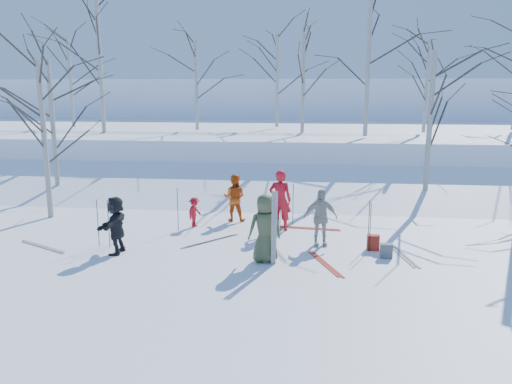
# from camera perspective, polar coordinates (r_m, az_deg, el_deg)

# --- Properties ---
(ground) EXTENTS (120.00, 120.00, 0.00)m
(ground) POSITION_cam_1_polar(r_m,az_deg,el_deg) (13.71, -0.71, -6.60)
(ground) COLOR white
(ground) RESTS_ON ground
(snow_ramp) EXTENTS (70.00, 9.49, 4.12)m
(snow_ramp) POSITION_cam_1_polar(r_m,az_deg,el_deg) (20.40, 1.75, -0.05)
(snow_ramp) COLOR white
(snow_ramp) RESTS_ON ground
(snow_plateau) EXTENTS (70.00, 18.00, 2.20)m
(snow_plateau) POSITION_cam_1_polar(r_m,az_deg,el_deg) (30.14, 3.35, 5.39)
(snow_plateau) COLOR white
(snow_plateau) RESTS_ON ground
(far_hill) EXTENTS (90.00, 30.00, 6.00)m
(far_hill) POSITION_cam_1_polar(r_m,az_deg,el_deg) (50.99, 4.70, 9.08)
(far_hill) COLOR white
(far_hill) RESTS_ON ground
(skier_olive_center) EXTENTS (0.98, 0.79, 1.74)m
(skier_olive_center) POSITION_cam_1_polar(r_m,az_deg,el_deg) (12.56, 1.04, -4.17)
(skier_olive_center) COLOR #40482B
(skier_olive_center) RESTS_ON ground
(skier_red_north) EXTENTS (0.71, 0.49, 1.89)m
(skier_red_north) POSITION_cam_1_polar(r_m,az_deg,el_deg) (15.34, 2.77, -0.95)
(skier_red_north) COLOR red
(skier_red_north) RESTS_ON ground
(skier_redor_behind) EXTENTS (0.80, 0.64, 1.56)m
(skier_redor_behind) POSITION_cam_1_polar(r_m,az_deg,el_deg) (16.49, -2.49, -0.65)
(skier_redor_behind) COLOR #CB4A0F
(skier_redor_behind) RESTS_ON ground
(skier_red_seated) EXTENTS (0.53, 0.70, 0.96)m
(skier_red_seated) POSITION_cam_1_polar(r_m,az_deg,el_deg) (15.93, -7.03, -2.28)
(skier_red_seated) COLOR red
(skier_red_seated) RESTS_ON ground
(skier_cream_east) EXTENTS (0.99, 0.53, 1.61)m
(skier_cream_east) POSITION_cam_1_polar(r_m,az_deg,el_deg) (13.97, 7.35, -2.90)
(skier_cream_east) COLOR beige
(skier_cream_east) RESTS_ON ground
(skier_grey_west) EXTENTS (0.50, 1.45, 1.55)m
(skier_grey_west) POSITION_cam_1_polar(r_m,az_deg,el_deg) (13.72, -15.71, -3.65)
(skier_grey_west) COLOR black
(skier_grey_west) RESTS_ON ground
(dog) EXTENTS (0.50, 0.71, 0.54)m
(dog) POSITION_cam_1_polar(r_m,az_deg,el_deg) (14.16, 1.84, -4.85)
(dog) COLOR black
(dog) RESTS_ON ground
(upright_ski_left) EXTENTS (0.10, 0.17, 1.90)m
(upright_ski_left) POSITION_cam_1_polar(r_m,az_deg,el_deg) (12.27, 1.93, -4.17)
(upright_ski_left) COLOR silver
(upright_ski_left) RESTS_ON ground
(upright_ski_right) EXTENTS (0.13, 0.23, 1.89)m
(upright_ski_right) POSITION_cam_1_polar(r_m,az_deg,el_deg) (12.28, 2.24, -4.16)
(upright_ski_right) COLOR silver
(upright_ski_right) RESTS_ON ground
(ski_pair_a) EXTENTS (0.63, 1.95, 0.02)m
(ski_pair_a) POSITION_cam_1_polar(r_m,az_deg,el_deg) (15.79, 6.17, -4.15)
(ski_pair_a) COLOR red
(ski_pair_a) RESTS_ON ground
(ski_pair_b) EXTENTS (1.77, 2.06, 0.02)m
(ski_pair_b) POSITION_cam_1_polar(r_m,az_deg,el_deg) (15.14, -23.22, -5.75)
(ski_pair_b) COLOR silver
(ski_pair_b) RESTS_ON ground
(ski_pair_c) EXTENTS (1.51, 2.04, 0.02)m
(ski_pair_c) POSITION_cam_1_polar(r_m,az_deg,el_deg) (12.72, 7.92, -8.14)
(ski_pair_c) COLOR red
(ski_pair_c) RESTS_ON ground
(ski_pair_d) EXTENTS (0.93, 1.98, 0.02)m
(ski_pair_d) POSITION_cam_1_polar(r_m,az_deg,el_deg) (13.77, 16.44, -6.97)
(ski_pair_d) COLOR silver
(ski_pair_d) RESTS_ON ground
(ski_pair_e) EXTENTS (2.08, 2.10, 0.02)m
(ski_pair_e) POSITION_cam_1_polar(r_m,az_deg,el_deg) (14.47, -5.24, -5.62)
(ski_pair_e) COLOR silver
(ski_pair_e) RESTS_ON ground
(ski_pole_a) EXTENTS (0.02, 0.02, 1.34)m
(ski_pole_a) POSITION_cam_1_polar(r_m,az_deg,el_deg) (16.07, 4.26, -1.40)
(ski_pole_a) COLOR black
(ski_pole_a) RESTS_ON ground
(ski_pole_b) EXTENTS (0.02, 0.02, 1.34)m
(ski_pole_b) POSITION_cam_1_polar(r_m,az_deg,el_deg) (14.47, -17.62, -3.41)
(ski_pole_b) COLOR black
(ski_pole_b) RESTS_ON ground
(ski_pole_c) EXTENTS (0.02, 0.02, 1.34)m
(ski_pole_c) POSITION_cam_1_polar(r_m,az_deg,el_deg) (15.53, -8.94, -1.97)
(ski_pole_c) COLOR black
(ski_pole_c) RESTS_ON ground
(ski_pole_d) EXTENTS (0.02, 0.02, 1.34)m
(ski_pole_d) POSITION_cam_1_polar(r_m,az_deg,el_deg) (14.02, 12.76, -3.61)
(ski_pole_d) COLOR black
(ski_pole_d) RESTS_ON ground
(ski_pole_e) EXTENTS (0.02, 0.02, 1.34)m
(ski_pole_e) POSITION_cam_1_polar(r_m,az_deg,el_deg) (13.72, 12.92, -3.97)
(ski_pole_e) COLOR black
(ski_pole_e) RESTS_ON ground
(ski_pole_f) EXTENTS (0.02, 0.02, 1.34)m
(ski_pole_f) POSITION_cam_1_polar(r_m,az_deg,el_deg) (15.68, 2.79, -1.71)
(ski_pole_f) COLOR black
(ski_pole_f) RESTS_ON ground
(ski_pole_g) EXTENTS (0.02, 0.02, 1.34)m
(ski_pole_g) POSITION_cam_1_polar(r_m,az_deg,el_deg) (14.69, -15.77, -3.07)
(ski_pole_g) COLOR black
(ski_pole_g) RESTS_ON ground
(ski_pole_h) EXTENTS (0.02, 0.02, 1.34)m
(ski_pole_h) POSITION_cam_1_polar(r_m,az_deg,el_deg) (14.29, -16.49, -3.53)
(ski_pole_h) COLOR black
(ski_pole_h) RESTS_ON ground
(backpack_red) EXTENTS (0.32, 0.22, 0.42)m
(backpack_red) POSITION_cam_1_polar(r_m,az_deg,el_deg) (13.98, 13.24, -5.65)
(backpack_red) COLOR maroon
(backpack_red) RESTS_ON ground
(backpack_grey) EXTENTS (0.30, 0.20, 0.38)m
(backpack_grey) POSITION_cam_1_polar(r_m,az_deg,el_deg) (13.44, 14.67, -6.52)
(backpack_grey) COLOR #525459
(backpack_grey) RESTS_ON ground
(backpack_dark) EXTENTS (0.34, 0.24, 0.40)m
(backpack_dark) POSITION_cam_1_polar(r_m,az_deg,el_deg) (15.58, 2.01, -3.58)
(backpack_dark) COLOR black
(backpack_dark) RESTS_ON ground
(birch_plateau_a) EXTENTS (4.06, 4.06, 4.94)m
(birch_plateau_a) POSITION_cam_1_polar(r_m,az_deg,el_deg) (24.42, 5.40, 12.51)
(birch_plateau_a) COLOR silver
(birch_plateau_a) RESTS_ON snow_plateau
(birch_plateau_b) EXTENTS (3.76, 3.76, 4.52)m
(birch_plateau_b) POSITION_cam_1_polar(r_m,az_deg,el_deg) (26.48, -6.84, 11.96)
(birch_plateau_b) COLOR silver
(birch_plateau_b) RESTS_ON snow_plateau
(birch_plateau_c) EXTENTS (3.66, 3.66, 4.37)m
(birch_plateau_c) POSITION_cam_1_polar(r_m,az_deg,el_deg) (25.99, 18.90, 11.27)
(birch_plateau_c) COLOR silver
(birch_plateau_c) RESTS_ON snow_plateau
(birch_plateau_d) EXTENTS (4.16, 4.16, 5.09)m
(birch_plateau_d) POSITION_cam_1_polar(r_m,az_deg,el_deg) (28.46, 2.43, 12.59)
(birch_plateau_d) COLOR silver
(birch_plateau_d) RESTS_ON snow_plateau
(birch_plateau_e) EXTENTS (4.97, 4.97, 6.24)m
(birch_plateau_e) POSITION_cam_1_polar(r_m,az_deg,el_deg) (26.29, -17.37, 13.41)
(birch_plateau_e) COLOR silver
(birch_plateau_e) RESTS_ON snow_plateau
(birch_plateau_f) EXTENTS (4.00, 4.00, 4.85)m
(birch_plateau_f) POSITION_cam_1_polar(r_m,az_deg,el_deg) (30.07, -20.41, 11.61)
(birch_plateau_f) COLOR silver
(birch_plateau_f) RESTS_ON snow_plateau
(birch_plateau_h) EXTENTS (5.02, 5.02, 6.32)m
(birch_plateau_h) POSITION_cam_1_polar(r_m,az_deg,el_deg) (23.34, 12.69, 14.02)
(birch_plateau_h) COLOR silver
(birch_plateau_h) RESTS_ON snow_plateau
(birch_edge_a) EXTENTS (4.25, 4.25, 5.21)m
(birch_edge_a) POSITION_cam_1_polar(r_m,az_deg,el_deg) (18.05, -23.01, 5.37)
(birch_edge_a) COLOR silver
(birch_edge_a) RESTS_ON ground
(birch_edge_d) EXTENTS (4.38, 4.38, 5.40)m
(birch_edge_d) POSITION_cam_1_polar(r_m,az_deg,el_deg) (21.34, -22.15, 6.54)
(birch_edge_d) COLOR silver
(birch_edge_d) RESTS_ON ground
(birch_edge_e) EXTENTS (4.57, 4.57, 5.67)m
(birch_edge_e) POSITION_cam_1_polar(r_m,az_deg,el_deg) (19.48, 19.20, 6.73)
(birch_edge_e) COLOR silver
(birch_edge_e) RESTS_ON ground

